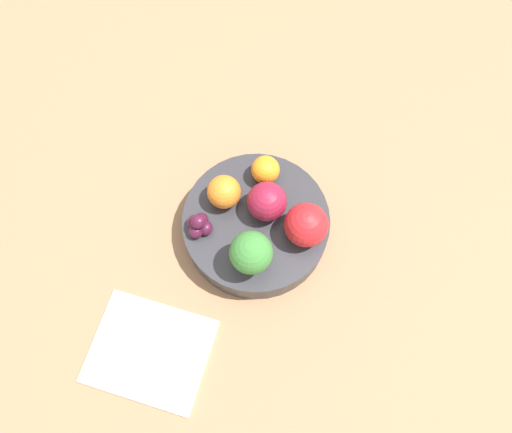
{
  "coord_description": "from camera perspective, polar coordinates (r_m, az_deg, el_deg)",
  "views": [
    {
      "loc": [
        0.1,
        -0.23,
        0.7
      ],
      "look_at": [
        0.0,
        0.0,
        0.07
      ],
      "focal_mm": 35.0,
      "sensor_mm": 36.0,
      "label": 1
    }
  ],
  "objects": [
    {
      "name": "orange_back",
      "position": [
        0.68,
        -3.68,
        2.82
      ],
      "size": [
        0.05,
        0.05,
        0.05
      ],
      "color": "orange",
      "rests_on": "bowl"
    },
    {
      "name": "bowl",
      "position": [
        0.71,
        0.0,
        -0.95
      ],
      "size": [
        0.21,
        0.21,
        0.04
      ],
      "color": "#2D2D33",
      "rests_on": "table_surface"
    },
    {
      "name": "table_surface",
      "position": [
        0.74,
        0.0,
        -1.82
      ],
      "size": [
        1.2,
        1.2,
        0.02
      ],
      "color": "#936D4C",
      "rests_on": "ground_plane"
    },
    {
      "name": "grape_cluster",
      "position": [
        0.67,
        -6.52,
        -0.92
      ],
      "size": [
        0.04,
        0.04,
        0.04
      ],
      "color": "#47142D",
      "rests_on": "bowl"
    },
    {
      "name": "orange_front",
      "position": [
        0.7,
        1.09,
        5.36
      ],
      "size": [
        0.04,
        0.04,
        0.04
      ],
      "color": "orange",
      "rests_on": "bowl"
    },
    {
      "name": "apple_green",
      "position": [
        0.66,
        5.75,
        -0.97
      ],
      "size": [
        0.06,
        0.06,
        0.06
      ],
      "color": "red",
      "rests_on": "bowl"
    },
    {
      "name": "apple_red",
      "position": [
        0.67,
        1.25,
        1.72
      ],
      "size": [
        0.05,
        0.05,
        0.05
      ],
      "color": "maroon",
      "rests_on": "bowl"
    },
    {
      "name": "napkin",
      "position": [
        0.7,
        -12.04,
        -14.81
      ],
      "size": [
        0.17,
        0.15,
        0.01
      ],
      "color": "white",
      "rests_on": "table_surface"
    },
    {
      "name": "broccoli",
      "position": [
        0.63,
        -0.57,
        -4.2
      ],
      "size": [
        0.06,
        0.06,
        0.07
      ],
      "color": "#8CB76B",
      "rests_on": "bowl"
    },
    {
      "name": "ground_plane",
      "position": [
        0.75,
        0.0,
        -2.08
      ],
      "size": [
        6.0,
        6.0,
        0.0
      ],
      "primitive_type": "plane",
      "color": "gray"
    }
  ]
}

